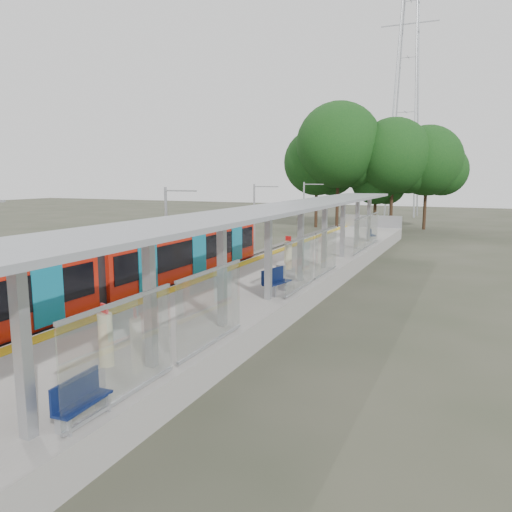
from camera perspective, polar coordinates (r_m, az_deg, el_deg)
The scene contains 15 objects.
trackbed at distance 28.83m, azimuth -5.95°, elevation -2.69°, with size 3.00×70.00×0.24m, color #59544C.
platform at distance 26.82m, azimuth 2.40°, elevation -2.71°, with size 6.00×50.00×1.00m, color gray.
tactile_strip at distance 27.75m, azimuth -2.49°, elevation -1.23°, with size 0.60×50.00×0.02m, color gold.
end_fence at distance 50.48m, azimuth 12.97°, elevation 3.90°, with size 6.00×0.10×1.20m, color #9EA0A5.
train at distance 20.70m, azimuth -19.80°, elevation -2.41°, with size 2.74×27.60×3.62m.
canopy at distance 22.19m, azimuth 2.67°, elevation 4.47°, with size 3.27×38.00×3.66m.
pylon at distance 79.21m, azimuth 16.87°, elevation 18.20°, with size 8.00×4.00×38.00m, color #9EA0A5, non-canonical shape.
tree_cluster at distance 58.16m, azimuth 12.45°, elevation 11.10°, with size 19.68×12.59×14.16m.
catenary_masts at distance 28.46m, azimuth -10.05°, elevation 2.76°, with size 2.08×48.16×5.40m.
bench_near at distance 11.18m, azimuth -19.49°, elevation -15.11°, with size 0.50×1.42×0.96m.
bench_mid at distance 21.43m, azimuth 2.20°, elevation -2.79°, with size 0.82×1.67×1.09m.
bench_far at distance 40.26m, azimuth 13.00°, elevation 2.47°, with size 0.89×1.44×0.94m.
info_pillar_near at distance 13.95m, azimuth -16.80°, elevation -9.08°, with size 0.38×0.38×1.69m.
info_pillar_far at distance 27.02m, azimuth 3.69°, elevation 0.13°, with size 0.41×0.41×1.81m.
litter_bin at distance 23.23m, azimuth 2.88°, elevation -2.13°, with size 0.46×0.46×0.94m, color #9EA0A5.
Camera 1 is at (9.68, -4.40, 6.00)m, focal length 35.00 mm.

